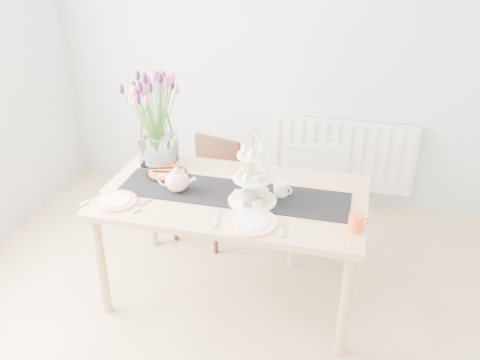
% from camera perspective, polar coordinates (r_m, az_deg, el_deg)
% --- Properties ---
extents(room_shell, '(4.50, 4.50, 4.50)m').
position_cam_1_polar(room_shell, '(2.12, -4.42, 1.02)').
color(room_shell, tan).
rests_on(room_shell, ground).
extents(radiator, '(1.20, 0.08, 0.60)m').
position_cam_1_polar(radiator, '(4.37, 11.36, 2.75)').
color(radiator, white).
rests_on(radiator, room_shell).
extents(dining_table, '(1.60, 0.90, 0.75)m').
position_cam_1_polar(dining_table, '(3.11, -0.79, -2.80)').
color(dining_table, tan).
rests_on(dining_table, ground).
extents(chair_brown, '(0.47, 0.47, 0.77)m').
position_cam_1_polar(chair_brown, '(3.88, -3.23, -0.21)').
color(chair_brown, '#331D12').
rests_on(chair_brown, ground).
extents(chair_white, '(0.48, 0.48, 0.80)m').
position_cam_1_polar(chair_white, '(3.72, 8.29, -1.41)').
color(chair_white, silver).
rests_on(chair_white, ground).
extents(table_runner, '(1.40, 0.35, 0.01)m').
position_cam_1_polar(table_runner, '(3.07, -0.80, -1.51)').
color(table_runner, black).
rests_on(table_runner, dining_table).
extents(tulip_vase, '(0.73, 0.73, 0.63)m').
position_cam_1_polar(tulip_vase, '(3.34, -9.46, 8.11)').
color(tulip_vase, silver).
rests_on(tulip_vase, dining_table).
extents(cake_stand, '(0.29, 0.29, 0.42)m').
position_cam_1_polar(cake_stand, '(2.92, 1.42, -0.49)').
color(cake_stand, gold).
rests_on(cake_stand, dining_table).
extents(teapot, '(0.24, 0.20, 0.15)m').
position_cam_1_polar(teapot, '(3.08, -7.08, -0.13)').
color(teapot, silver).
rests_on(teapot, dining_table).
extents(cream_jug, '(0.11, 0.11, 0.09)m').
position_cam_1_polar(cream_jug, '(3.04, 4.60, -1.03)').
color(cream_jug, white).
rests_on(cream_jug, dining_table).
extents(tart_tin, '(0.26, 0.26, 0.03)m').
position_cam_1_polar(tart_tin, '(3.32, -8.24, 0.79)').
color(tart_tin, black).
rests_on(tart_tin, dining_table).
extents(mug_grey, '(0.09, 0.09, 0.10)m').
position_cam_1_polar(mug_grey, '(2.91, 1.12, -2.16)').
color(mug_grey, gray).
rests_on(mug_grey, dining_table).
extents(mug_white, '(0.09, 0.09, 0.10)m').
position_cam_1_polar(mug_white, '(2.96, 1.92, -1.62)').
color(mug_white, white).
rests_on(mug_white, dining_table).
extents(mug_orange, '(0.11, 0.11, 0.10)m').
position_cam_1_polar(mug_orange, '(2.77, 12.91, -4.68)').
color(mug_orange, '#EC571A').
rests_on(mug_orange, dining_table).
extents(plate_left, '(0.34, 0.34, 0.01)m').
position_cam_1_polar(plate_left, '(3.07, -13.84, -2.32)').
color(plate_left, silver).
rests_on(plate_left, dining_table).
extents(plate_right, '(0.35, 0.35, 0.02)m').
position_cam_1_polar(plate_right, '(2.78, 1.16, -4.74)').
color(plate_right, white).
rests_on(plate_right, dining_table).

